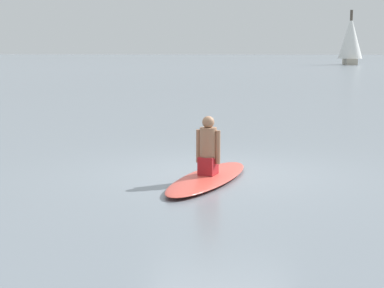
{
  "coord_description": "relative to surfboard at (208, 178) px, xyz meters",
  "views": [
    {
      "loc": [
        10.41,
        0.88,
        2.1
      ],
      "look_at": [
        0.63,
        -0.38,
        0.6
      ],
      "focal_mm": 58.76,
      "sensor_mm": 36.0,
      "label": 1
    }
  ],
  "objects": [
    {
      "name": "ground_plane",
      "position": [
        -0.65,
        0.12,
        -0.06
      ],
      "size": [
        400.0,
        400.0,
        0.0
      ],
      "primitive_type": "plane",
      "color": "gray"
    },
    {
      "name": "person_paddler",
      "position": [
        0.0,
        -0.0,
        0.48
      ],
      "size": [
        0.36,
        0.41,
        0.93
      ],
      "rotation": [
        0.0,
        0.0,
        2.89
      ],
      "color": "#A51E23",
      "rests_on": "surfboard"
    },
    {
      "name": "surfboard",
      "position": [
        0.0,
        0.0,
        0.0
      ],
      "size": [
        3.02,
        1.48,
        0.11
      ],
      "primitive_type": "ellipsoid",
      "rotation": [
        0.0,
        0.0,
        2.89
      ],
      "color": "#D84C3F",
      "rests_on": "ground"
    },
    {
      "name": "sailboat_center_horizon",
      "position": [
        -72.85,
        10.65,
        3.16
      ],
      "size": [
        4.41,
        3.16,
        6.87
      ],
      "rotation": [
        0.0,
        0.0,
        -3.11
      ],
      "color": "#B2A893",
      "rests_on": "ground"
    }
  ]
}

